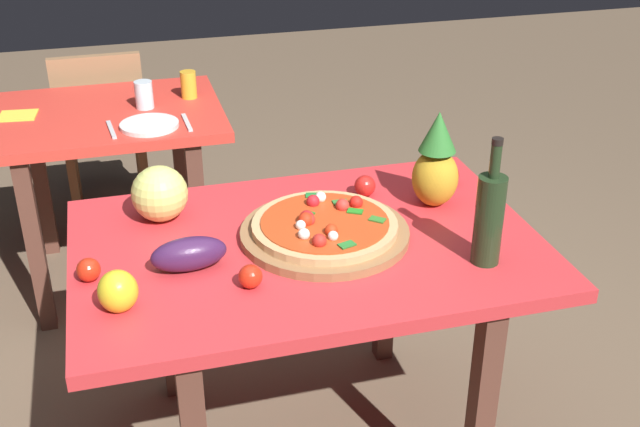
% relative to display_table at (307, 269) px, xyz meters
% --- Properties ---
extents(display_table, '(1.29, 0.87, 0.76)m').
position_rel_display_table_xyz_m(display_table, '(0.00, 0.00, 0.00)').
color(display_table, brown).
rests_on(display_table, ground_plane).
extents(background_table, '(0.92, 0.71, 0.76)m').
position_rel_display_table_xyz_m(background_table, '(-0.51, 1.21, -0.04)').
color(background_table, brown).
rests_on(background_table, ground_plane).
extents(dining_chair, '(0.41, 0.41, 0.85)m').
position_rel_display_table_xyz_m(dining_chair, '(-0.53, 1.80, -0.18)').
color(dining_chair, '#936740').
rests_on(dining_chair, ground_plane).
extents(pizza_board, '(0.48, 0.48, 0.02)m').
position_rel_display_table_xyz_m(pizza_board, '(0.05, 0.01, 0.10)').
color(pizza_board, '#936740').
rests_on(pizza_board, display_table).
extents(pizza, '(0.41, 0.41, 0.06)m').
position_rel_display_table_xyz_m(pizza, '(0.05, 0.01, 0.13)').
color(pizza, tan).
rests_on(pizza, pizza_board).
extents(wine_bottle, '(0.08, 0.08, 0.35)m').
position_rel_display_table_xyz_m(wine_bottle, '(0.43, -0.23, 0.22)').
color(wine_bottle, '#20331B').
rests_on(wine_bottle, display_table).
extents(pineapple_left, '(0.14, 0.14, 0.30)m').
position_rel_display_table_xyz_m(pineapple_left, '(0.43, 0.12, 0.22)').
color(pineapple_left, gold).
rests_on(pineapple_left, display_table).
extents(melon, '(0.16, 0.16, 0.16)m').
position_rel_display_table_xyz_m(melon, '(-0.38, 0.24, 0.17)').
color(melon, '#DAE072').
rests_on(melon, display_table).
extents(bell_pepper, '(0.10, 0.10, 0.11)m').
position_rel_display_table_xyz_m(bell_pepper, '(-0.52, -0.20, 0.14)').
color(bell_pepper, yellow).
rests_on(bell_pepper, display_table).
extents(eggplant, '(0.21, 0.10, 0.09)m').
position_rel_display_table_xyz_m(eggplant, '(-0.33, -0.06, 0.14)').
color(eggplant, '#3D1D47').
rests_on(eggplant, display_table).
extents(tomato_at_corner, '(0.06, 0.06, 0.06)m').
position_rel_display_table_xyz_m(tomato_at_corner, '(-0.59, -0.05, 0.12)').
color(tomato_at_corner, red).
rests_on(tomato_at_corner, display_table).
extents(tomato_near_board, '(0.07, 0.07, 0.07)m').
position_rel_display_table_xyz_m(tomato_near_board, '(0.25, 0.23, 0.12)').
color(tomato_near_board, red).
rests_on(tomato_near_board, display_table).
extents(tomato_by_bottle, '(0.06, 0.06, 0.06)m').
position_rel_display_table_xyz_m(tomato_by_bottle, '(-0.20, -0.19, 0.12)').
color(tomato_by_bottle, red).
rests_on(tomato_by_bottle, display_table).
extents(tomato_beside_pepper, '(0.07, 0.07, 0.07)m').
position_rel_display_table_xyz_m(tomato_beside_pepper, '(0.53, 0.24, 0.12)').
color(tomato_beside_pepper, red).
rests_on(tomato_beside_pepper, display_table).
extents(drinking_glass_juice, '(0.06, 0.06, 0.11)m').
position_rel_display_table_xyz_m(drinking_glass_juice, '(-0.17, 1.29, 0.15)').
color(drinking_glass_juice, gold).
rests_on(drinking_glass_juice, background_table).
extents(drinking_glass_water, '(0.07, 0.07, 0.11)m').
position_rel_display_table_xyz_m(drinking_glass_water, '(-0.35, 1.22, 0.15)').
color(drinking_glass_water, silver).
rests_on(drinking_glass_water, background_table).
extents(dinner_plate, '(0.22, 0.22, 0.02)m').
position_rel_display_table_xyz_m(dinner_plate, '(-0.35, 1.00, 0.10)').
color(dinner_plate, white).
rests_on(dinner_plate, background_table).
extents(fork_utensil, '(0.03, 0.18, 0.01)m').
position_rel_display_table_xyz_m(fork_utensil, '(-0.49, 1.00, 0.09)').
color(fork_utensil, silver).
rests_on(fork_utensil, background_table).
extents(knife_utensil, '(0.02, 0.18, 0.01)m').
position_rel_display_table_xyz_m(knife_utensil, '(-0.21, 1.00, 0.09)').
color(knife_utensil, silver).
rests_on(knife_utensil, background_table).
extents(napkin_folded, '(0.15, 0.13, 0.01)m').
position_rel_display_table_xyz_m(napkin_folded, '(-0.84, 1.25, 0.09)').
color(napkin_folded, yellow).
rests_on(napkin_folded, background_table).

